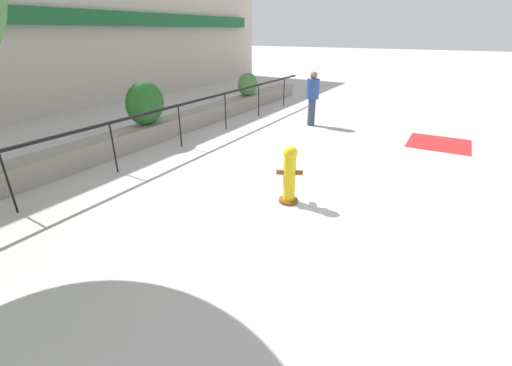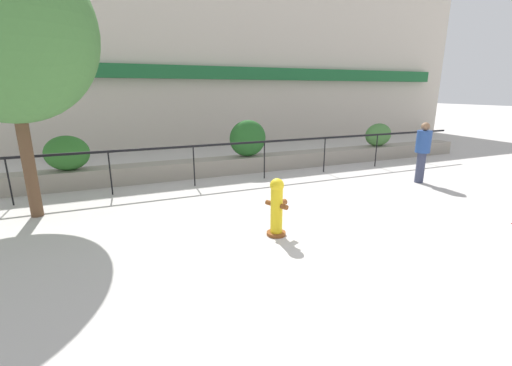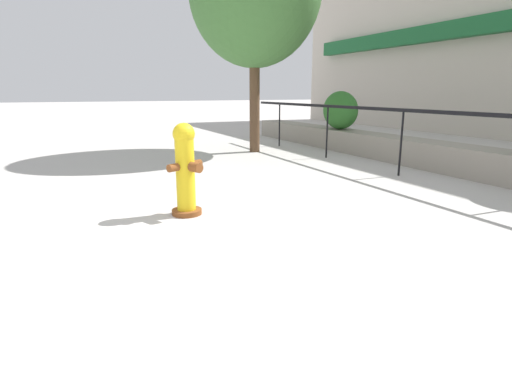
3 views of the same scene
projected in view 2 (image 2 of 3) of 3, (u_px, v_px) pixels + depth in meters
ground_plane at (379, 241)px, 6.07m from camera, size 120.00×120.00×0.00m
building_facade at (201, 59)px, 15.66m from camera, size 30.00×1.36×8.00m
planter_wall_low at (251, 163)px, 11.33m from camera, size 18.00×0.70×0.50m
fence_railing_segment at (264, 145)px, 10.15m from camera, size 15.00×0.05×1.15m
hedge_bush_0 at (67, 153)px, 9.12m from camera, size 1.13×0.66×0.94m
hedge_bush_1 at (248, 138)px, 11.07m from camera, size 1.23×0.70×1.17m
hedge_bush_2 at (378, 135)px, 13.18m from camera, size 1.17×0.59×0.87m
fire_hydrant at (277, 207)px, 6.19m from camera, size 0.48×0.47×1.08m
street_tree at (5, 31)px, 6.34m from camera, size 3.25×2.92×5.36m
pedestrian at (423, 149)px, 9.70m from camera, size 0.52×0.52×1.73m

